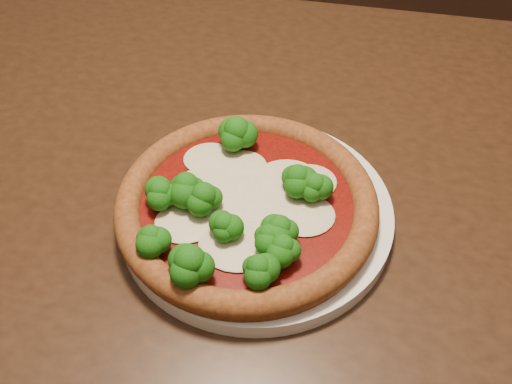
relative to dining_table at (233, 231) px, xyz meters
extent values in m
cube|color=black|center=(0.00, 0.00, 0.08)|extent=(1.33, 1.19, 0.04)
cylinder|color=black|center=(-0.32, 0.53, -0.29)|extent=(0.06, 0.06, 0.71)
cylinder|color=silver|center=(0.02, -0.07, 0.11)|extent=(0.29, 0.29, 0.02)
cylinder|color=brown|center=(0.01, -0.08, 0.13)|extent=(0.26, 0.26, 0.01)
torus|color=brown|center=(0.01, -0.08, 0.13)|extent=(0.27, 0.27, 0.03)
cylinder|color=#660A04|center=(0.01, -0.08, 0.13)|extent=(0.22, 0.22, 0.00)
ellipsoid|color=beige|center=(0.01, -0.02, 0.14)|extent=(0.06, 0.05, 0.00)
ellipsoid|color=beige|center=(-0.06, -0.09, 0.14)|extent=(0.06, 0.06, 0.01)
ellipsoid|color=beige|center=(0.08, -0.06, 0.14)|extent=(0.06, 0.05, 0.00)
ellipsoid|color=beige|center=(0.05, -0.06, 0.14)|extent=(0.07, 0.07, 0.01)
ellipsoid|color=beige|center=(0.00, -0.07, 0.14)|extent=(0.09, 0.08, 0.01)
ellipsoid|color=beige|center=(0.06, -0.11, 0.14)|extent=(0.06, 0.06, 0.00)
ellipsoid|color=beige|center=(-0.02, 0.00, 0.14)|extent=(0.06, 0.05, 0.00)
ellipsoid|color=beige|center=(-0.01, -0.13, 0.14)|extent=(0.08, 0.07, 0.01)
ellipsoid|color=beige|center=(-0.03, -0.05, 0.14)|extent=(0.07, 0.07, 0.01)
ellipsoid|color=#1C7312|center=(0.07, -0.08, 0.16)|extent=(0.04, 0.04, 0.03)
ellipsoid|color=#1C7312|center=(0.01, 0.01, 0.16)|extent=(0.05, 0.05, 0.04)
ellipsoid|color=#1C7312|center=(0.06, -0.07, 0.16)|extent=(0.04, 0.04, 0.04)
ellipsoid|color=#1C7312|center=(-0.06, -0.16, 0.16)|extent=(0.05, 0.05, 0.04)
ellipsoid|color=#1C7312|center=(-0.08, -0.06, 0.16)|extent=(0.04, 0.04, 0.03)
ellipsoid|color=#1C7312|center=(-0.04, -0.08, 0.16)|extent=(0.04, 0.04, 0.04)
ellipsoid|color=#1C7312|center=(0.02, -0.14, 0.15)|extent=(0.04, 0.04, 0.03)
ellipsoid|color=#1C7312|center=(-0.05, -0.06, 0.16)|extent=(0.04, 0.04, 0.04)
ellipsoid|color=#1C7312|center=(-0.09, -0.12, 0.15)|extent=(0.04, 0.04, 0.03)
ellipsoid|color=#1C7312|center=(0.00, -0.17, 0.16)|extent=(0.04, 0.04, 0.03)
ellipsoid|color=#1C7312|center=(0.03, -0.13, 0.16)|extent=(0.04, 0.04, 0.03)
ellipsoid|color=#1C7312|center=(0.03, -0.15, 0.16)|extent=(0.04, 0.04, 0.03)
ellipsoid|color=#1C7312|center=(-0.02, -0.12, 0.15)|extent=(0.04, 0.04, 0.03)
camera|label=1|loc=(-0.06, -0.46, 0.57)|focal=40.00mm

